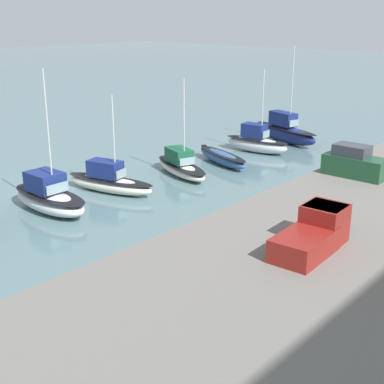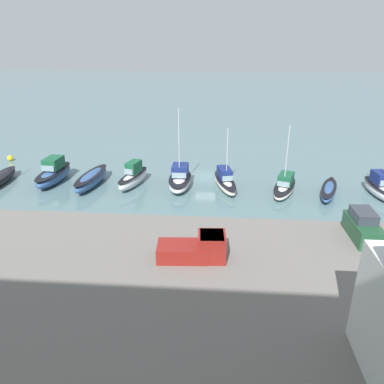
% 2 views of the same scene
% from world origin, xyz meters
% --- Properties ---
extents(ground_plane, '(320.00, 320.00, 0.00)m').
position_xyz_m(ground_plane, '(0.00, 0.00, 0.00)').
color(ground_plane, slate).
extents(quay_promenade, '(100.20, 29.88, 1.54)m').
position_xyz_m(quay_promenade, '(0.00, 28.98, 0.77)').
color(quay_promenade, slate).
rests_on(quay_promenade, ground_plane).
extents(moored_boat_1, '(2.42, 6.42, 7.58)m').
position_xyz_m(moored_boat_1, '(-18.93, 4.31, 0.97)').
color(moored_boat_1, silver).
rests_on(moored_boat_1, ground_plane).
extents(moored_boat_2, '(3.63, 6.82, 1.07)m').
position_xyz_m(moored_boat_2, '(-13.55, 4.62, 0.57)').
color(moored_boat_2, '#33568E').
rests_on(moored_boat_2, ground_plane).
extents(moored_boat_3, '(4.16, 7.14, 7.63)m').
position_xyz_m(moored_boat_3, '(-8.92, 4.13, 0.75)').
color(moored_boat_3, white).
rests_on(moored_boat_3, ground_plane).
extents(moored_boat_4, '(3.44, 7.35, 6.96)m').
position_xyz_m(moored_boat_4, '(-2.34, 3.25, 0.82)').
color(moored_boat_4, white).
rests_on(moored_boat_4, ground_plane).
extents(moored_boat_5, '(2.46, 6.72, 9.09)m').
position_xyz_m(moored_boat_5, '(2.76, 3.40, 0.95)').
color(moored_boat_5, silver).
rests_on(moored_boat_5, ground_plane).
extents(moored_boat_6, '(3.16, 6.48, 2.86)m').
position_xyz_m(moored_boat_6, '(8.17, 3.44, 1.06)').
color(moored_boat_6, silver).
rests_on(moored_boat_6, ground_plane).
extents(moored_boat_7, '(2.64, 8.07, 1.60)m').
position_xyz_m(moored_boat_7, '(12.97, 3.84, 0.84)').
color(moored_boat_7, '#33568E').
rests_on(moored_boat_7, ground_plane).
extents(moored_boat_8, '(2.78, 7.59, 2.94)m').
position_xyz_m(moored_boat_8, '(17.76, 3.04, 1.09)').
color(moored_boat_8, '#33568E').
rests_on(moored_boat_8, ground_plane).
extents(parked_car_0, '(1.88, 4.23, 2.16)m').
position_xyz_m(parked_car_0, '(-12.80, 16.70, 2.45)').
color(parked_car_0, '#1E4C2D').
rests_on(parked_car_0, quay_promenade).
extents(pickup_truck_1, '(4.83, 2.23, 1.90)m').
position_xyz_m(pickup_truck_1, '(-0.35, 20.70, 2.36)').
color(pickup_truck_1, maroon).
rests_on(pickup_truck_1, quay_promenade).
extents(mooring_buoy_0, '(0.78, 0.78, 0.78)m').
position_xyz_m(mooring_buoy_0, '(27.43, -4.63, 0.39)').
color(mooring_buoy_0, yellow).
rests_on(mooring_buoy_0, ground_plane).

